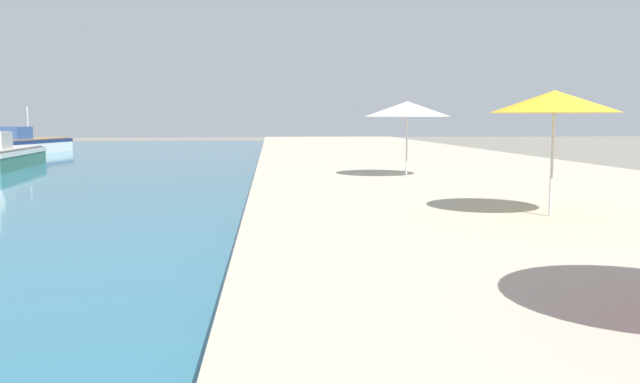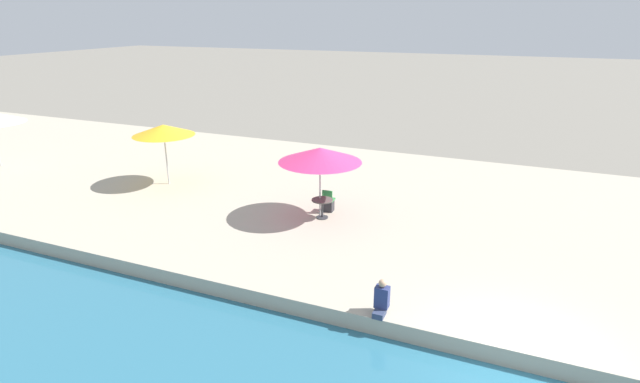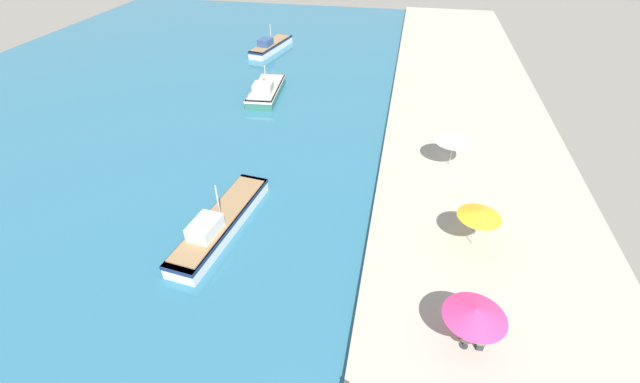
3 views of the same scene
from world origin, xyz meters
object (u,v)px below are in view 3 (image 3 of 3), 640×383
fishing_boat_far (271,46)px  cafe_umbrella_striped (454,138)px  cafe_umbrella_white (480,214)px  fishing_boat_mid (266,90)px  cafe_umbrella_pink (476,313)px  cafe_chair_left (480,344)px  cafe_table (465,339)px  fishing_boat_near (220,222)px

fishing_boat_far → cafe_umbrella_striped: 36.57m
fishing_boat_far → cafe_umbrella_white: 44.90m
fishing_boat_mid → cafe_umbrella_pink: fishing_boat_mid is taller
fishing_boat_far → cafe_umbrella_pink: (23.97, -45.14, 2.17)m
fishing_boat_mid → fishing_boat_far: (-4.22, 15.81, 0.04)m
cafe_umbrella_white → cafe_chair_left: cafe_umbrella_white is taller
fishing_boat_mid → cafe_table: bearing=-61.5°
cafe_umbrella_pink → cafe_umbrella_striped: cafe_umbrella_striped is taller
fishing_boat_near → cafe_chair_left: 17.64m
cafe_umbrella_striped → fishing_boat_mid: bearing=149.0°
cafe_chair_left → cafe_umbrella_pink: bearing=-102.6°
fishing_boat_mid → cafe_umbrella_white: (20.68, -21.49, 2.27)m
cafe_umbrella_striped → cafe_umbrella_white: bearing=-83.8°
fishing_boat_mid → cafe_umbrella_pink: (19.74, -29.33, 2.21)m
fishing_boat_near → cafe_umbrella_white: size_ratio=3.98×
cafe_umbrella_white → cafe_umbrella_striped: cafe_umbrella_striped is taller
fishing_boat_far → cafe_table: fishing_boat_far is taller
cafe_umbrella_pink → cafe_umbrella_white: (0.93, 7.84, 0.06)m
cafe_umbrella_pink → cafe_chair_left: (0.61, -0.11, -2.09)m
cafe_umbrella_pink → cafe_table: 1.89m
fishing_boat_far → cafe_chair_left: (24.58, -45.25, 0.08)m
cafe_umbrella_striped → cafe_chair_left: (0.72, -17.63, -2.17)m
cafe_umbrella_white → cafe_table: cafe_umbrella_white is taller
fishing_boat_near → cafe_umbrella_white: (16.75, 1.53, 2.23)m
cafe_umbrella_pink → cafe_umbrella_white: bearing=83.2°
fishing_boat_near → cafe_umbrella_striped: (15.71, 11.20, 2.25)m
fishing_boat_mid → fishing_boat_far: size_ratio=0.87×
fishing_boat_near → cafe_umbrella_white: 16.97m
cafe_chair_left → cafe_umbrella_white: bearing=175.7°
fishing_boat_far → cafe_table: bearing=-51.5°
fishing_boat_far → cafe_umbrella_striped: fishing_boat_far is taller
cafe_umbrella_white → cafe_chair_left: 8.25m
cafe_umbrella_striped → cafe_chair_left: cafe_umbrella_striped is taller
fishing_boat_near → fishing_boat_mid: 23.35m
fishing_boat_mid → cafe_chair_left: fishing_boat_mid is taller
fishing_boat_far → cafe_umbrella_white: size_ratio=3.61×
cafe_umbrella_pink → cafe_umbrella_white: size_ratio=1.13×
cafe_umbrella_pink → cafe_table: cafe_umbrella_pink is taller
fishing_boat_near → cafe_umbrella_striped: fishing_boat_near is taller
cafe_umbrella_pink → cafe_table: size_ratio=3.86×
fishing_boat_mid → cafe_table: 35.41m
fishing_boat_near → cafe_table: 16.98m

